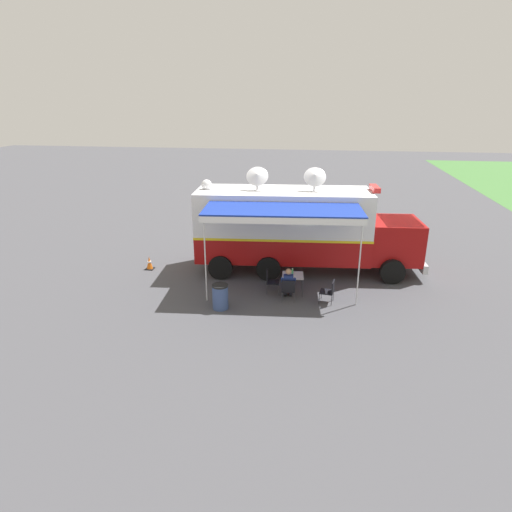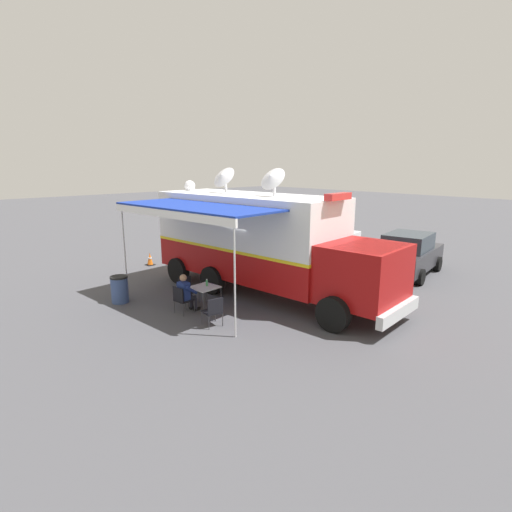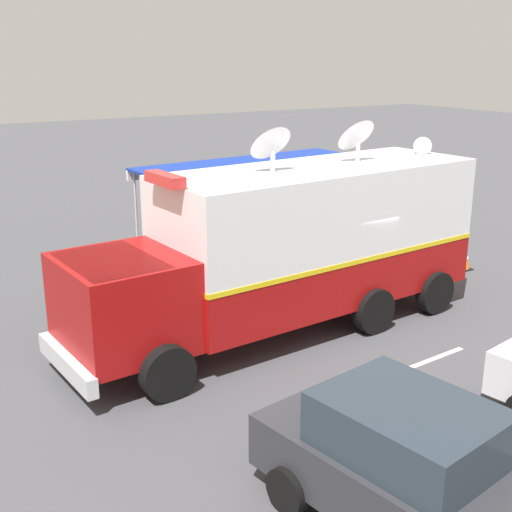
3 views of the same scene
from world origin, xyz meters
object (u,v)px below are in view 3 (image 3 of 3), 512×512
command_truck (291,242)px  folding_table (239,268)px  traffic_cone (465,260)px  water_bottle (242,263)px  seated_responder (232,262)px  folding_chair_spare_by_truck (177,275)px  car_far_corner (412,470)px  folding_chair_beside_table (266,268)px  trash_bin (283,246)px  folding_chair_at_table (228,265)px

command_truck → folding_table: (2.44, -0.11, -1.27)m
traffic_cone → water_bottle: bearing=77.4°
seated_responder → water_bottle: bearing=172.3°
folding_chair_spare_by_truck → traffic_cone: bearing=-106.0°
folding_table → traffic_cone: (-1.54, -6.38, -0.39)m
folding_table → traffic_cone: folding_table is taller
folding_table → seated_responder: seated_responder is taller
folding_chair_spare_by_truck → car_far_corner: car_far_corner is taller
folding_chair_beside_table → trash_bin: size_ratio=0.96×
water_bottle → traffic_cone: (-1.42, -6.35, -0.55)m
traffic_cone → car_far_corner: (-7.13, 8.83, 0.60)m
command_truck → folding_chair_spare_by_truck: (3.13, 1.27, -1.43)m
water_bottle → folding_chair_at_table: 0.98m
folding_chair_beside_table → trash_bin: (1.64, -1.58, -0.06)m
seated_responder → car_far_corner: (-9.28, 2.57, 0.23)m
water_bottle → folding_chair_at_table: (0.92, -0.08, -0.32)m
trash_bin → command_truck: bearing=148.6°
water_bottle → trash_bin: size_ratio=0.25×
folding_table → water_bottle: bearing=-167.9°
command_truck → seated_responder: (3.05, -0.23, -1.30)m
seated_responder → car_far_corner: car_far_corner is taller
folding_chair_spare_by_truck → trash_bin: size_ratio=0.96×
folding_table → command_truck: bearing=177.4°
folding_table → trash_bin: trash_bin is taller
folding_table → folding_chair_at_table: bearing=-7.7°
folding_chair_spare_by_truck → traffic_cone: (-2.23, -7.76, -0.23)m
trash_bin → traffic_cone: bearing=-129.6°
folding_table → car_far_corner: bearing=164.2°
water_bottle → traffic_cone: bearing=-102.6°
folding_chair_at_table → trash_bin: (0.93, -2.32, -0.06)m
folding_table → folding_chair_beside_table: (0.09, -0.85, -0.16)m
seated_responder → traffic_cone: bearing=-109.0°
command_truck → traffic_cone: size_ratio=16.65×
folding_table → traffic_cone: bearing=-103.6°
seated_responder → folding_chair_at_table: bearing=4.7°
car_far_corner → traffic_cone: bearing=-51.1°
folding_chair_beside_table → seated_responder: size_ratio=0.70×
water_bottle → folding_chair_spare_by_truck: bearing=60.2°
command_truck → folding_table: command_truck is taller
water_bottle → seated_responder: seated_responder is taller
water_bottle → car_far_corner: (-8.55, 2.47, 0.05)m
water_bottle → folding_chair_beside_table: (0.21, -0.82, -0.32)m
seated_responder → traffic_cone: seated_responder is taller
trash_bin → car_far_corner: size_ratio=0.20×
command_truck → car_far_corner: (-6.23, 2.34, -1.07)m
folding_table → water_bottle: (-0.12, -0.03, 0.16)m
folding_chair_at_table → trash_bin: trash_bin is taller
folding_chair_beside_table → trash_bin: trash_bin is taller
folding_chair_beside_table → folding_table: bearing=96.3°
folding_table → seated_responder: 0.62m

